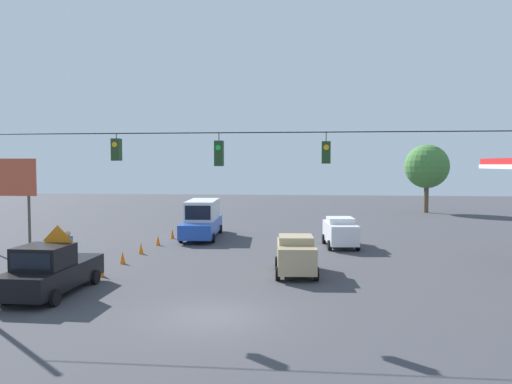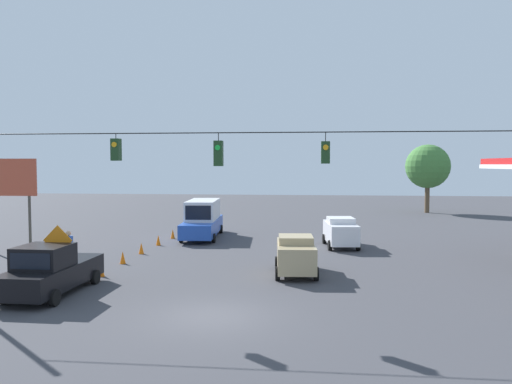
# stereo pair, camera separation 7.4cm
# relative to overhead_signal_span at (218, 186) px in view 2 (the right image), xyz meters

# --- Properties ---
(ground_plane) EXTENTS (140.00, 140.00, 0.00)m
(ground_plane) POSITION_rel_overhead_signal_span_xyz_m (-0.01, 1.48, -4.54)
(ground_plane) COLOR #3D3D42
(overhead_signal_span) EXTENTS (21.95, 0.38, 7.52)m
(overhead_signal_span) POSITION_rel_overhead_signal_span_xyz_m (0.00, 0.00, 0.00)
(overhead_signal_span) COLOR slate
(overhead_signal_span) RESTS_ON ground_plane
(sedan_white_oncoming_far) EXTENTS (2.30, 4.31, 1.92)m
(sedan_white_oncoming_far) POSITION_rel_overhead_signal_span_xyz_m (-5.51, -14.02, -3.54)
(sedan_white_oncoming_far) COLOR silver
(sedan_white_oncoming_far) RESTS_ON ground_plane
(box_truck_blue_withflow_far) EXTENTS (2.82, 7.57, 2.73)m
(box_truck_blue_withflow_far) POSITION_rel_overhead_signal_span_xyz_m (4.32, -17.33, -3.18)
(box_truck_blue_withflow_far) COLOR #234CB2
(box_truck_blue_withflow_far) RESTS_ON ground_plane
(pickup_truck_black_parked_shoulder) EXTENTS (2.34, 5.46, 2.12)m
(pickup_truck_black_parked_shoulder) POSITION_rel_overhead_signal_span_xyz_m (7.17, -0.78, -3.56)
(pickup_truck_black_parked_shoulder) COLOR black
(pickup_truck_black_parked_shoulder) RESTS_ON ground_plane
(sedan_tan_crossing_near) EXTENTS (2.21, 4.03, 1.90)m
(sedan_tan_crossing_near) POSITION_rel_overhead_signal_span_xyz_m (-2.80, -5.57, -3.55)
(sedan_tan_crossing_near) COLOR tan
(sedan_tan_crossing_near) RESTS_ON ground_plane
(traffic_cone_nearest) EXTENTS (0.31, 0.31, 0.69)m
(traffic_cone_nearest) POSITION_rel_overhead_signal_span_xyz_m (6.46, -4.16, -4.20)
(traffic_cone_nearest) COLOR orange
(traffic_cone_nearest) RESTS_ON ground_plane
(traffic_cone_second) EXTENTS (0.31, 0.31, 0.69)m
(traffic_cone_second) POSITION_rel_overhead_signal_span_xyz_m (6.57, -7.23, -4.20)
(traffic_cone_second) COLOR orange
(traffic_cone_second) RESTS_ON ground_plane
(traffic_cone_third) EXTENTS (0.31, 0.31, 0.69)m
(traffic_cone_third) POSITION_rel_overhead_signal_span_xyz_m (6.55, -10.20, -4.20)
(traffic_cone_third) COLOR orange
(traffic_cone_third) RESTS_ON ground_plane
(traffic_cone_fourth) EXTENTS (0.31, 0.31, 0.69)m
(traffic_cone_fourth) POSITION_rel_overhead_signal_span_xyz_m (6.48, -13.39, -4.20)
(traffic_cone_fourth) COLOR orange
(traffic_cone_fourth) RESTS_ON ground_plane
(traffic_cone_fifth) EXTENTS (0.31, 0.31, 0.69)m
(traffic_cone_fifth) POSITION_rel_overhead_signal_span_xyz_m (6.33, -16.43, -4.20)
(traffic_cone_fifth) COLOR orange
(traffic_cone_fifth) RESTS_ON ground_plane
(roadside_billboard) EXTENTS (3.18, 0.16, 5.71)m
(roadside_billboard) POSITION_rel_overhead_signal_span_xyz_m (14.18, -9.35, -0.43)
(roadside_billboard) COLOR #4C473D
(roadside_billboard) RESTS_ON ground_plane
(work_zone_sign) EXTENTS (1.27, 0.06, 2.84)m
(work_zone_sign) POSITION_rel_overhead_signal_span_xyz_m (7.01, -1.11, -2.55)
(work_zone_sign) COLOR slate
(work_zone_sign) RESTS_ON ground_plane
(pedestrian) EXTENTS (0.40, 0.28, 1.86)m
(pedestrian) POSITION_rel_overhead_signal_span_xyz_m (9.22, -6.43, -3.59)
(pedestrian) COLOR #2D334C
(pedestrian) RESTS_ON ground_plane
(tree_horizon_left) EXTENTS (4.84, 4.84, 7.56)m
(tree_horizon_left) POSITION_rel_overhead_signal_span_xyz_m (-16.56, -38.23, 0.57)
(tree_horizon_left) COLOR brown
(tree_horizon_left) RESTS_ON ground_plane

